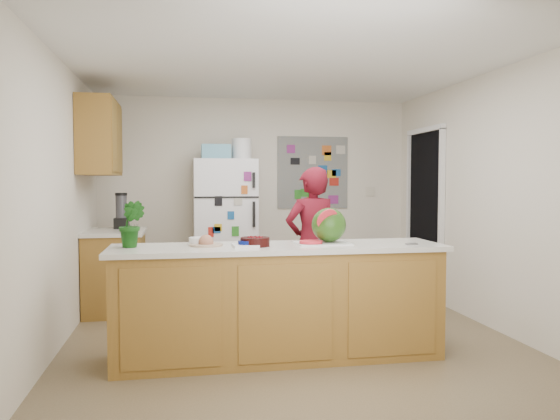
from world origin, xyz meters
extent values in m
cube|color=brown|center=(0.00, 0.00, -0.01)|extent=(4.00, 4.50, 0.02)
cube|color=beige|center=(0.00, 2.26, 1.25)|extent=(4.00, 0.02, 2.50)
cube|color=beige|center=(-2.01, 0.00, 1.25)|extent=(0.02, 4.50, 2.50)
cube|color=beige|center=(2.01, 0.00, 1.25)|extent=(0.02, 4.50, 2.50)
cube|color=white|center=(0.00, 0.00, 2.51)|extent=(4.00, 4.50, 0.02)
cube|color=black|center=(1.99, 1.45, 1.02)|extent=(0.03, 0.85, 2.04)
cube|color=brown|center=(-0.20, -0.50, 0.44)|extent=(2.60, 0.62, 0.88)
cube|color=silver|center=(-0.20, -0.50, 0.90)|extent=(2.68, 0.70, 0.04)
cube|color=brown|center=(-1.69, 1.35, 0.43)|extent=(0.60, 0.80, 0.86)
cube|color=silver|center=(-1.69, 1.35, 0.88)|extent=(0.64, 0.84, 0.04)
cube|color=brown|center=(-1.82, 1.30, 1.90)|extent=(0.35, 1.00, 0.80)
cube|color=silver|center=(-0.45, 1.88, 0.85)|extent=(0.75, 0.70, 1.70)
cube|color=#5999B2|center=(-0.55, 1.88, 1.79)|extent=(0.35, 0.28, 0.18)
cube|color=slate|center=(0.75, 2.24, 1.55)|extent=(0.95, 0.01, 0.95)
imported|color=maroon|center=(0.34, 0.60, 0.79)|extent=(0.65, 0.50, 1.58)
cylinder|color=black|center=(-1.64, 1.58, 1.09)|extent=(0.12, 0.12, 0.38)
cube|color=white|center=(0.17, -0.48, 0.93)|extent=(0.44, 0.33, 0.01)
sphere|color=#2B5618|center=(0.23, -0.46, 1.07)|extent=(0.28, 0.28, 0.28)
cylinder|color=red|center=(0.06, -0.53, 0.94)|extent=(0.19, 0.19, 0.02)
cylinder|color=black|center=(-0.40, -0.54, 0.96)|extent=(0.24, 0.24, 0.07)
cylinder|color=white|center=(-0.83, -0.36, 0.95)|extent=(0.21, 0.21, 0.06)
cylinder|color=navy|center=(-0.46, -0.57, 0.95)|extent=(0.16, 0.16, 0.05)
cylinder|color=#C5B59A|center=(-0.78, -0.45, 0.93)|extent=(0.31, 0.31, 0.02)
cube|color=white|center=(-0.48, -0.58, 0.93)|extent=(0.21, 0.19, 0.02)
cube|color=slate|center=(0.87, -0.67, 0.93)|extent=(0.10, 0.05, 0.01)
imported|color=#0E4110|center=(-1.35, -0.45, 1.10)|extent=(0.24, 0.22, 0.37)
camera|label=1|loc=(-0.97, -4.81, 1.43)|focal=35.00mm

